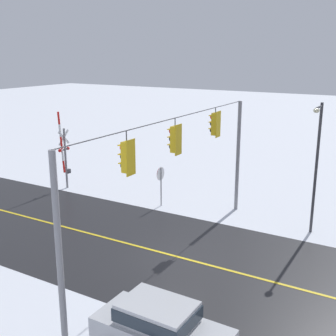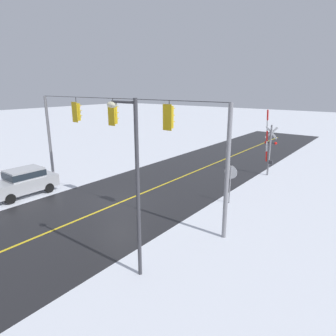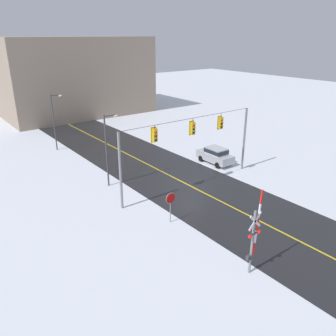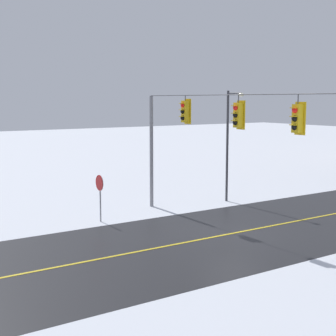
# 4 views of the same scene
# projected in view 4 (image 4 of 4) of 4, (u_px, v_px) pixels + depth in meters

# --- Properties ---
(ground_plane) EXTENTS (160.00, 160.00, 0.00)m
(ground_plane) POSITION_uv_depth(u_px,v_px,m) (233.00, 233.00, 22.66)
(ground_plane) COLOR silver
(road_asphalt) EXTENTS (9.00, 80.00, 0.01)m
(road_asphalt) POSITION_uv_depth(u_px,v_px,m) (322.00, 216.00, 25.95)
(road_asphalt) COLOR black
(road_asphalt) RESTS_ON ground
(lane_centre_line) EXTENTS (0.14, 72.00, 0.01)m
(lane_centre_line) POSITION_uv_depth(u_px,v_px,m) (322.00, 216.00, 25.95)
(lane_centre_line) COLOR gold
(lane_centre_line) RESTS_ON ground
(signal_span) EXTENTS (14.20, 0.47, 6.22)m
(signal_span) POSITION_uv_depth(u_px,v_px,m) (235.00, 139.00, 22.09)
(signal_span) COLOR gray
(signal_span) RESTS_ON ground
(stop_sign) EXTENTS (0.80, 0.09, 2.35)m
(stop_sign) POSITION_uv_depth(u_px,v_px,m) (100.00, 188.00, 24.60)
(stop_sign) COLOR gray
(stop_sign) RESTS_ON ground
(streetlamp_near) EXTENTS (1.39, 0.28, 6.50)m
(streetlamp_near) POSITION_uv_depth(u_px,v_px,m) (230.00, 135.00, 29.21)
(streetlamp_near) COLOR #38383D
(streetlamp_near) RESTS_ON ground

